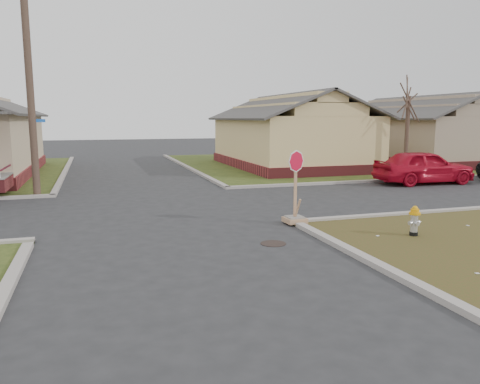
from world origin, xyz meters
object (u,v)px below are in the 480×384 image
object	(u,v)px
stop_sign	(295,207)
red_sedan	(424,167)
fire_hydrant	(414,219)
utility_pole	(29,77)

from	to	relation	value
stop_sign	red_sedan	distance (m)	11.21
stop_sign	fire_hydrant	bearing A→B (deg)	-47.25
stop_sign	red_sedan	world-z (taller)	stop_sign
fire_hydrant	stop_sign	size ratio (longest dim) A/B	0.37
fire_hydrant	red_sedan	bearing A→B (deg)	44.48
fire_hydrant	stop_sign	distance (m)	3.33
stop_sign	utility_pole	bearing A→B (deg)	133.88
fire_hydrant	stop_sign	xyz separation A→B (m)	(-2.34, 2.36, 0.03)
stop_sign	red_sedan	bearing A→B (deg)	31.03
utility_pole	red_sedan	world-z (taller)	utility_pole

